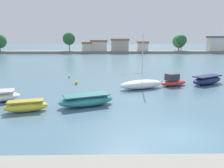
# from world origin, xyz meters

# --- Properties ---
(ground_plane) EXTENTS (400.00, 400.00, 0.00)m
(ground_plane) POSITION_xyz_m (0.00, 0.00, 0.00)
(ground_plane) COLOR slate
(moored_boat_1) EXTENTS (3.66, 2.04, 0.94)m
(moored_boat_1) POSITION_xyz_m (-11.40, 4.69, 0.45)
(moored_boat_1) COLOR yellow
(moored_boat_1) RESTS_ON ground
(moored_boat_2) EXTENTS (5.29, 3.49, 1.05)m
(moored_boat_2) POSITION_xyz_m (-6.61, 6.16, 0.51)
(moored_boat_2) COLOR teal
(moored_boat_2) RESTS_ON ground
(moored_boat_3) EXTENTS (5.78, 3.62, 6.51)m
(moored_boat_3) POSITION_xyz_m (-0.71, 12.81, 0.55)
(moored_boat_3) COLOR white
(moored_boat_3) RESTS_ON ground
(moored_boat_4) EXTENTS (3.91, 2.70, 1.56)m
(moored_boat_4) POSITION_xyz_m (3.53, 14.38, 0.58)
(moored_boat_4) COLOR #C63833
(moored_boat_4) RESTS_ON ground
(moored_boat_5) EXTENTS (5.43, 4.26, 1.14)m
(moored_boat_5) POSITION_xyz_m (8.25, 15.26, 0.55)
(moored_boat_5) COLOR navy
(moored_boat_5) RESTS_ON ground
(mooring_buoy_2) EXTENTS (0.44, 0.44, 0.44)m
(mooring_buoy_2) POSITION_xyz_m (-8.83, 15.54, 0.22)
(mooring_buoy_2) COLOR yellow
(mooring_buoy_2) RESTS_ON ground
(mooring_buoy_3) EXTENTS (0.42, 0.42, 0.42)m
(mooring_buoy_3) POSITION_xyz_m (-10.63, 20.66, 0.21)
(mooring_buoy_3) COLOR white
(mooring_buoy_3) RESTS_ON ground
(distant_shoreline) EXTENTS (117.92, 8.16, 8.07)m
(distant_shoreline) POSITION_xyz_m (3.89, 75.83, 2.60)
(distant_shoreline) COLOR gray
(distant_shoreline) RESTS_ON ground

